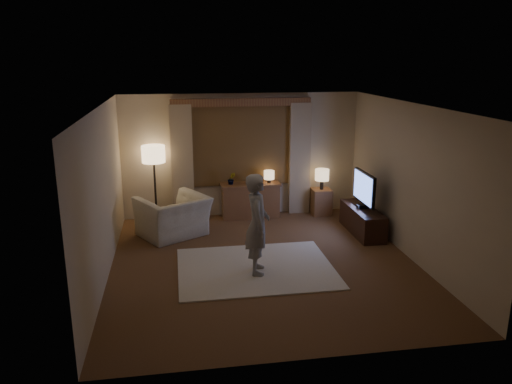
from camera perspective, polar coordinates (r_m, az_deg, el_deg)
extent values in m
cube|color=brown|center=(8.39, 0.93, -8.24)|extent=(5.00, 5.50, 0.02)
cube|color=silver|center=(7.72, 1.01, 9.88)|extent=(5.00, 5.50, 0.02)
cube|color=beige|center=(10.61, -1.70, 4.23)|extent=(5.00, 0.02, 2.60)
cube|color=beige|center=(5.40, 6.23, -7.02)|extent=(5.00, 0.02, 2.60)
cube|color=beige|center=(7.92, -17.21, -0.34)|extent=(0.02, 5.50, 2.60)
cube|color=beige|center=(8.75, 17.37, 1.11)|extent=(0.02, 5.50, 2.60)
cube|color=black|center=(10.54, -1.68, 5.53)|extent=(2.00, 0.01, 1.70)
cube|color=brown|center=(10.53, -1.68, 5.52)|extent=(2.08, 0.04, 1.78)
cube|color=tan|center=(10.44, -8.44, 3.31)|extent=(0.45, 0.12, 2.40)
cube|color=tan|center=(10.76, 5.01, 3.79)|extent=(0.45, 0.12, 2.40)
cube|color=brown|center=(10.37, -1.68, 10.22)|extent=(2.90, 0.14, 0.16)
cube|color=beige|center=(8.20, -0.04, -8.67)|extent=(2.50, 2.00, 0.02)
cube|color=brown|center=(10.61, -0.64, -1.05)|extent=(1.20, 0.40, 0.70)
cube|color=brown|center=(10.49, -0.64, 1.30)|extent=(0.16, 0.02, 0.20)
imported|color=#999999|center=(10.43, -2.82, 1.48)|extent=(0.17, 0.13, 0.30)
cylinder|color=black|center=(10.57, 1.50, 1.18)|extent=(0.08, 0.08, 0.12)
cylinder|color=#F5CB93|center=(10.53, 1.51, 1.97)|extent=(0.22, 0.22, 0.18)
cylinder|color=black|center=(10.60, -11.24, -3.26)|extent=(0.34, 0.34, 0.03)
cylinder|color=black|center=(10.42, -11.42, -0.03)|extent=(0.04, 0.04, 1.27)
cylinder|color=#F5CB93|center=(10.25, -11.65, 4.27)|extent=(0.47, 0.47, 0.34)
imported|color=beige|center=(9.62, -9.43, -2.79)|extent=(1.55, 1.50, 0.77)
cube|color=brown|center=(10.91, 7.45, -1.10)|extent=(0.40, 0.40, 0.56)
cylinder|color=black|center=(10.81, 7.51, 0.83)|extent=(0.08, 0.08, 0.20)
cylinder|color=#F5CB93|center=(10.76, 7.56, 1.97)|extent=(0.30, 0.30, 0.24)
cube|color=black|center=(9.91, 12.05, -3.21)|extent=(0.45, 1.40, 0.50)
cube|color=black|center=(9.83, 12.14, -1.64)|extent=(0.24, 0.11, 0.07)
cube|color=black|center=(9.73, 12.27, 0.49)|extent=(0.05, 0.99, 0.60)
cube|color=#5172DC|center=(9.71, 12.09, 0.48)|extent=(0.00, 0.92, 0.54)
imported|color=#9A958E|center=(7.75, 0.16, -3.67)|extent=(0.45, 0.63, 1.60)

